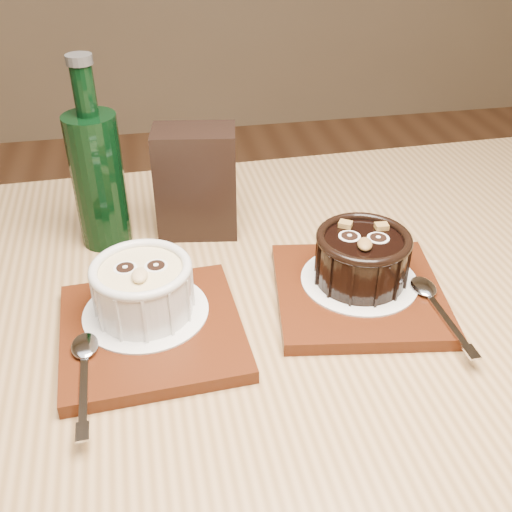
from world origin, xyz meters
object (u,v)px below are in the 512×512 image
at_px(table, 253,389).
at_px(ramekin_dark, 362,256).
at_px(tray_left, 152,331).
at_px(green_bottle, 98,176).
at_px(ramekin_white, 143,286).
at_px(tray_right, 358,293).
at_px(condiment_stand, 196,182).

height_order(table, ramekin_dark, ramekin_dark).
bearing_deg(tray_left, green_bottle, 103.58).
relative_size(ramekin_white, tray_right, 0.57).
height_order(tray_left, green_bottle, green_bottle).
bearing_deg(tray_left, tray_right, 5.54).
bearing_deg(ramekin_dark, tray_left, -154.45).
bearing_deg(condiment_stand, green_bottle, -179.21).
relative_size(ramekin_white, ramekin_dark, 0.99).
xyz_separation_m(table, tray_left, (-0.10, 0.01, 0.10)).
distance_m(tray_left, tray_right, 0.23).
xyz_separation_m(ramekin_white, tray_right, (0.23, -0.00, -0.04)).
distance_m(tray_right, ramekin_dark, 0.04).
bearing_deg(condiment_stand, tray_left, -109.14).
relative_size(tray_right, condiment_stand, 1.29).
height_order(table, tray_left, tray_left).
bearing_deg(green_bottle, table, -53.51).
height_order(condiment_stand, green_bottle, green_bottle).
xyz_separation_m(tray_left, tray_right, (0.23, 0.02, 0.00)).
distance_m(ramekin_white, tray_right, 0.24).
bearing_deg(ramekin_white, tray_right, 3.63).
distance_m(tray_right, condiment_stand, 0.25).
height_order(ramekin_dark, green_bottle, green_bottle).
xyz_separation_m(table, ramekin_dark, (0.13, 0.04, 0.14)).
xyz_separation_m(tray_left, condiment_stand, (0.07, 0.20, 0.06)).
bearing_deg(condiment_stand, ramekin_dark, -45.63).
bearing_deg(ramekin_white, green_bottle, 107.62).
xyz_separation_m(ramekin_white, condiment_stand, (0.07, 0.18, 0.02)).
height_order(tray_right, green_bottle, green_bottle).
relative_size(table, tray_right, 6.79).
bearing_deg(ramekin_dark, green_bottle, 166.74).
distance_m(condiment_stand, green_bottle, 0.12).
distance_m(ramekin_white, ramekin_dark, 0.24).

